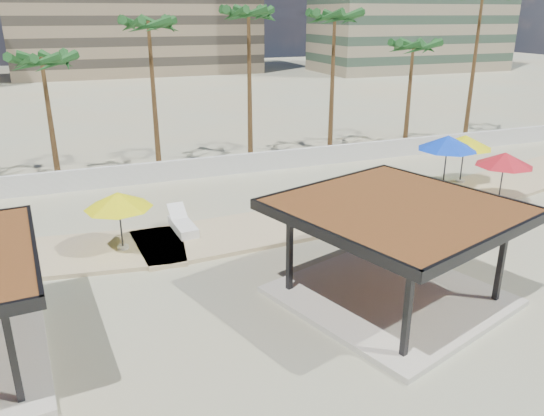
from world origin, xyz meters
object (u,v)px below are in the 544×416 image
at_px(pavilion_central, 394,244).
at_px(umbrella_c, 505,159).
at_px(lounger_b, 391,213).
at_px(lounger_a, 183,225).
at_px(lounger_c, 353,204).

xyz_separation_m(pavilion_central, umbrella_c, (10.62, 6.33, 0.31)).
bearing_deg(pavilion_central, lounger_b, 38.96).
bearing_deg(lounger_a, lounger_b, -105.17).
distance_m(pavilion_central, umbrella_c, 12.37).
height_order(lounger_a, lounger_c, lounger_a).
height_order(pavilion_central, lounger_a, pavilion_central).
bearing_deg(pavilion_central, lounger_a, 105.51).
bearing_deg(umbrella_c, lounger_b, 179.64).
bearing_deg(lounger_c, lounger_b, -179.78).
xyz_separation_m(lounger_b, lounger_c, (-1.07, 1.75, 0.02)).
xyz_separation_m(umbrella_c, lounger_b, (-6.49, 0.04, -2.03)).
xyz_separation_m(pavilion_central, lounger_a, (-5.49, 8.27, -1.68)).
bearing_deg(lounger_c, umbrella_c, -134.60).
bearing_deg(lounger_b, lounger_c, 55.99).
height_order(pavilion_central, umbrella_c, pavilion_central).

